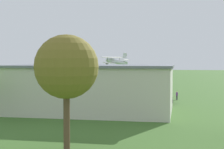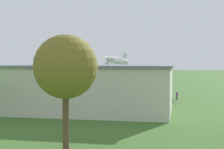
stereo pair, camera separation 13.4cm
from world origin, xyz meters
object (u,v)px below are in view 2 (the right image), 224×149
object	(u,v)px
car_black	(166,99)
person_beside_truck	(177,96)
biplane	(116,61)
windsock	(64,68)
car_red	(24,96)
person_at_fence_line	(94,96)
person_watching_takeoff	(79,96)
tree_at_field_edge	(65,67)
person_crossing_taxiway	(158,96)
car_silver	(54,96)
hangar	(92,88)
person_near_hangar_door	(60,94)

from	to	relation	value
car_black	person_beside_truck	bearing A→B (deg)	-105.37
biplane	car_black	xyz separation A→B (m)	(-13.67, 22.45, -6.94)
person_beside_truck	windsock	size ratio (longest dim) A/B	0.27
car_red	person_at_fence_line	distance (m)	14.36
biplane	person_watching_takeoff	distance (m)	20.69
car_red	person_at_fence_line	size ratio (longest dim) A/B	2.63
car_black	tree_at_field_edge	bearing A→B (deg)	77.67
biplane	person_crossing_taxiway	xyz separation A→B (m)	(-11.72, 16.73, -7.01)
person_watching_takeoff	person_at_fence_line	xyz separation A→B (m)	(-3.53, 0.95, -0.00)
tree_at_field_edge	car_red	bearing A→B (deg)	-59.60
person_crossing_taxiway	windsock	world-z (taller)	windsock
person_watching_takeoff	person_crossing_taxiway	size ratio (longest dim) A/B	1.08
car_black	tree_at_field_edge	distance (m)	36.54
biplane	person_at_fence_line	distance (m)	21.16
person_beside_truck	person_crossing_taxiway	bearing A→B (deg)	13.89
biplane	car_red	world-z (taller)	biplane
car_silver	tree_at_field_edge	xyz separation A→B (m)	(-15.16, 37.42, 6.64)
car_black	car_silver	world-z (taller)	car_silver
biplane	person_at_fence_line	size ratio (longest dim) A/B	4.50
person_watching_takeoff	tree_at_field_edge	distance (m)	40.40
biplane	person_crossing_taxiway	world-z (taller)	biplane
hangar	person_watching_takeoff	xyz separation A→B (m)	(6.58, -14.98, -2.84)
biplane	tree_at_field_edge	distance (m)	57.86
person_near_hangar_door	car_black	bearing A→B (deg)	165.86
person_at_fence_line	windsock	bearing A→B (deg)	-62.61
person_at_fence_line	person_beside_truck	xyz separation A→B (m)	(-16.18, -4.19, 0.06)
person_near_hangar_door	person_beside_truck	bearing A→B (deg)	-177.91
hangar	car_black	bearing A→B (deg)	-134.38
person_beside_truck	windsock	bearing A→B (deg)	-42.51
hangar	tree_at_field_edge	bearing A→B (deg)	98.78
person_crossing_taxiway	person_beside_truck	xyz separation A→B (m)	(-3.78, -0.93, 0.12)
car_silver	person_crossing_taxiway	xyz separation A→B (m)	(-20.89, -3.41, -0.07)
hangar	person_watching_takeoff	distance (m)	16.60
person_beside_truck	car_silver	bearing A→B (deg)	9.98
car_silver	biplane	bearing A→B (deg)	-114.47
tree_at_field_edge	windsock	distance (m)	78.09
tree_at_field_edge	windsock	bearing A→B (deg)	-70.97
car_red	person_near_hangar_door	bearing A→B (deg)	-137.58
hangar	tree_at_field_edge	xyz separation A→B (m)	(-3.64, 23.55, 3.80)
hangar	person_beside_truck	size ratio (longest dim) A/B	14.33
car_black	person_watching_takeoff	bearing A→B (deg)	-10.83
person_near_hangar_door	car_red	bearing A→B (deg)	42.42
car_black	tree_at_field_edge	size ratio (longest dim) A/B	0.46
person_near_hangar_door	windsock	world-z (taller)	windsock
car_red	biplane	bearing A→B (deg)	-124.22
person_near_hangar_door	person_beside_truck	size ratio (longest dim) A/B	0.89
person_at_fence_line	person_beside_truck	bearing A→B (deg)	-165.50
car_silver	person_beside_truck	bearing A→B (deg)	-170.02
person_crossing_taxiway	person_beside_truck	size ratio (longest dim) A/B	0.87
person_crossing_taxiway	car_black	bearing A→B (deg)	108.81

